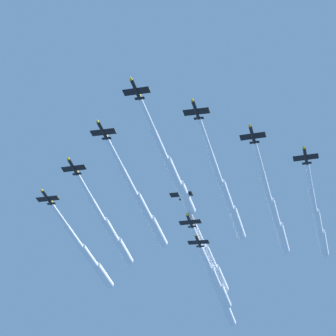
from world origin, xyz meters
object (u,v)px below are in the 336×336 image
(jet_starboard_mid, at_px, (112,232))
(jet_port_outer, at_px, (318,224))
(jet_trail_port, at_px, (211,260))
(jet_trail_starboard, at_px, (216,279))
(jet_port_mid, at_px, (275,216))
(jet_lead, at_px, (174,175))
(jet_starboard_outer, at_px, (90,258))
(jet_tail_end, at_px, (222,298))
(jet_port_inner, at_px, (228,199))
(jet_starboard_inner, at_px, (145,210))

(jet_starboard_mid, height_order, jet_port_outer, jet_starboard_mid)
(jet_port_outer, bearing_deg, jet_starboard_mid, 50.68)
(jet_trail_port, bearing_deg, jet_trail_starboard, -46.90)
(jet_port_outer, bearing_deg, jet_port_mid, 68.27)
(jet_lead, bearing_deg, jet_port_mid, -93.06)
(jet_port_mid, relative_size, jet_starboard_mid, 1.15)
(jet_port_mid, relative_size, jet_starboard_outer, 1.09)
(jet_starboard_outer, relative_size, jet_tail_end, 0.92)
(jet_port_mid, height_order, jet_trail_port, jet_trail_port)
(jet_lead, bearing_deg, jet_starboard_outer, -1.67)
(jet_port_inner, xyz_separation_m, jet_port_outer, (-10.04, -35.84, -3.15))
(jet_starboard_inner, height_order, jet_starboard_outer, jet_starboard_inner)
(jet_port_mid, height_order, jet_trail_starboard, jet_port_mid)
(jet_port_outer, xyz_separation_m, jet_trail_starboard, (56.18, 5.92, 0.11))
(jet_port_inner, bearing_deg, jet_starboard_inner, 46.77)
(jet_lead, height_order, jet_starboard_mid, jet_lead)
(jet_tail_end, bearing_deg, jet_port_inner, 143.88)
(jet_trail_starboard, bearing_deg, jet_lead, 130.83)
(jet_trail_port, relative_size, jet_trail_starboard, 1.07)
(jet_port_inner, bearing_deg, jet_trail_starboard, -32.97)
(jet_trail_port, height_order, jet_tail_end, jet_trail_port)
(jet_lead, height_order, jet_trail_starboard, jet_lead)
(jet_trail_starboard, xyz_separation_m, jet_tail_end, (11.34, -12.03, -0.46))
(jet_starboard_inner, height_order, jet_port_outer, jet_starboard_inner)
(jet_port_outer, height_order, jet_starboard_outer, jet_starboard_outer)
(jet_starboard_outer, bearing_deg, jet_starboard_mid, 173.30)
(jet_starboard_mid, bearing_deg, jet_trail_starboard, -83.99)
(jet_trail_starboard, bearing_deg, jet_trail_port, 133.10)
(jet_port_inner, distance_m, jet_trail_port, 44.48)
(jet_trail_starboard, bearing_deg, jet_port_inner, 147.03)
(jet_starboard_inner, relative_size, jet_trail_port, 0.93)
(jet_port_mid, xyz_separation_m, jet_starboard_outer, (65.27, 42.93, -0.81))
(jet_starboard_outer, bearing_deg, jet_trail_port, -116.97)
(jet_lead, bearing_deg, jet_port_outer, -98.22)
(jet_starboard_mid, relative_size, jet_port_outer, 0.98)
(jet_starboard_outer, xyz_separation_m, jet_trail_starboard, (-15.48, -53.03, -0.23))
(jet_starboard_mid, height_order, jet_tail_end, jet_starboard_mid)
(jet_starboard_mid, xyz_separation_m, jet_tail_end, (17.19, -67.57, -0.91))
(jet_port_mid, height_order, jet_tail_end, jet_port_mid)
(jet_port_outer, bearing_deg, jet_trail_port, 15.90)
(jet_starboard_inner, xyz_separation_m, jet_starboard_mid, (19.01, 2.98, -1.05))
(jet_port_inner, relative_size, jet_tail_end, 1.02)
(jet_trail_starboard, bearing_deg, jet_starboard_inner, 115.31)
(jet_lead, distance_m, jet_port_outer, 61.47)
(jet_trail_port, bearing_deg, jet_port_inner, 150.42)
(jet_trail_starboard, bearing_deg, jet_tail_end, -46.69)
(jet_starboard_mid, xyz_separation_m, jet_trail_starboard, (5.85, -55.54, -0.45))
(jet_port_inner, height_order, jet_port_mid, jet_port_inner)
(jet_lead, relative_size, jet_starboard_outer, 1.00)
(jet_starboard_mid, relative_size, jet_trail_port, 0.85)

